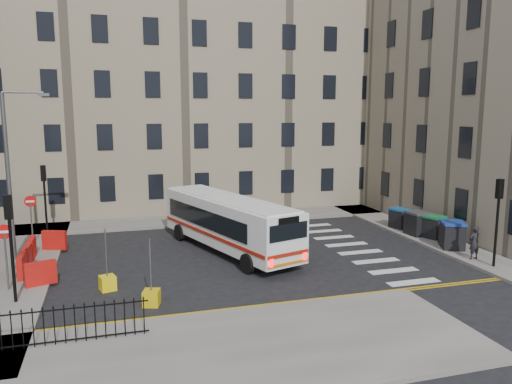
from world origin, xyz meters
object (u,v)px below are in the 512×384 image
streetlamp (8,174)px  bus (228,221)px  pedestrian (474,243)px  bollard_yellow (108,283)px  wheelie_bin_a (453,235)px  bollard_chevron (152,298)px  wheelie_bin_d (417,223)px  wheelie_bin_e (400,218)px  wheelie_bin_c (433,227)px  wheelie_bin_b (451,234)px

streetlamp → bus: size_ratio=0.78×
streetlamp → pedestrian: streetlamp is taller
bus → bollard_yellow: bus is taller
wheelie_bin_a → bollard_yellow: wheelie_bin_a is taller
bus → bollard_chevron: 7.93m
bus → wheelie_bin_d: size_ratio=7.65×
wheelie_bin_e → bus: bearing=171.2°
wheelie_bin_a → wheelie_bin_e: wheelie_bin_a is taller
wheelie_bin_c → wheelie_bin_d: size_ratio=1.04×
bus → wheelie_bin_e: size_ratio=7.90×
bus → bollard_chevron: bus is taller
wheelie_bin_a → bus: bearing=-171.9°
streetlamp → wheelie_bin_b: size_ratio=6.76×
wheelie_bin_d → pedestrian: size_ratio=0.83×
wheelie_bin_c → bollard_chevron: 17.05m
bus → wheelie_bin_c: size_ratio=7.36×
streetlamp → wheelie_bin_d: size_ratio=5.95×
streetlamp → wheelie_bin_e: size_ratio=6.15×
wheelie_bin_b → wheelie_bin_e: 4.40m
wheelie_bin_c → wheelie_bin_e: wheelie_bin_c is taller
wheelie_bin_c → wheelie_bin_e: (-0.47, 2.67, -0.04)m
streetlamp → wheelie_bin_d: bearing=-3.4°
bus → wheelie_bin_e: (11.24, 1.58, -0.85)m
wheelie_bin_b → bollard_chevron: size_ratio=2.01×
wheelie_bin_e → bollard_yellow: bearing=-178.3°
wheelie_bin_a → bollard_yellow: size_ratio=2.73×
wheelie_bin_b → wheelie_bin_d: (-0.36, 2.56, 0.08)m
wheelie_bin_e → bollard_chevron: wheelie_bin_e is taller
wheelie_bin_b → pedestrian: pedestrian is taller
wheelie_bin_b → wheelie_bin_c: wheelie_bin_c is taller
bus → wheelie_bin_b: bus is taller
wheelie_bin_b → wheelie_bin_e: wheelie_bin_e is taller
wheelie_bin_b → wheelie_bin_e: bearing=101.8°
wheelie_bin_a → wheelie_bin_c: wheelie_bin_a is taller
wheelie_bin_c → streetlamp: bearing=155.6°
wheelie_bin_d → wheelie_bin_e: 1.82m
wheelie_bin_b → wheelie_bin_c: 1.72m
wheelie_bin_a → pedestrian: (-0.27, -1.95, 0.10)m
streetlamp → wheelie_bin_e: bearing=1.4°
wheelie_bin_a → bollard_chevron: 16.12m
bollard_yellow → bollard_chevron: size_ratio=1.00×
pedestrian → wheelie_bin_c: bearing=-104.4°
wheelie_bin_c → wheelie_bin_e: size_ratio=1.07×
wheelie_bin_c → bus: bearing=155.8°
wheelie_bin_b → pedestrian: (-0.55, -2.41, 0.22)m
wheelie_bin_e → streetlamp: bearing=164.6°
streetlamp → wheelie_bin_a: 22.44m
wheelie_bin_b → bollard_yellow: size_ratio=2.01×
wheelie_bin_e → pedestrian: 6.80m
bollard_yellow → bollard_chevron: same height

